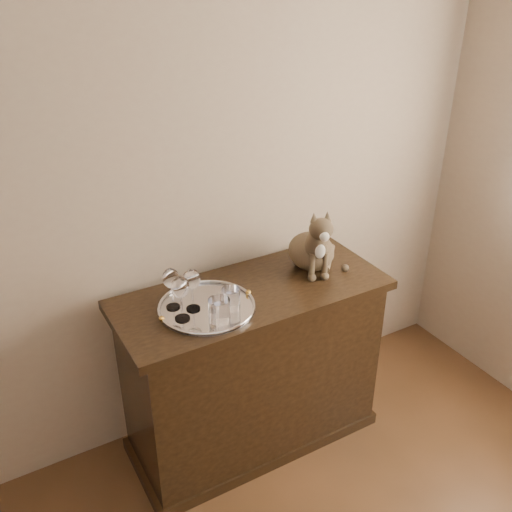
{
  "coord_description": "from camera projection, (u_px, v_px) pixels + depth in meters",
  "views": [
    {
      "loc": [
        -0.42,
        0.12,
        2.15
      ],
      "look_at": [
        0.62,
        1.95,
        1.01
      ],
      "focal_mm": 40.0,
      "sensor_mm": 36.0,
      "label": 1
    }
  ],
  "objects": [
    {
      "name": "cat",
      "position": [
        312.0,
        235.0,
        2.56
      ],
      "size": [
        0.39,
        0.38,
        0.32
      ],
      "primitive_type": null,
      "rotation": [
        0.0,
        0.0,
        -0.31
      ],
      "color": "#49392B",
      "rests_on": "sideboard"
    },
    {
      "name": "wine_glass_d",
      "position": [
        192.0,
        290.0,
        2.27
      ],
      "size": [
        0.07,
        0.07,
        0.18
      ],
      "primitive_type": null,
      "color": "silver",
      "rests_on": "tray"
    },
    {
      "name": "tumbler_b",
      "position": [
        219.0,
        310.0,
        2.22
      ],
      "size": [
        0.09,
        0.09,
        0.1
      ],
      "primitive_type": "cylinder",
      "color": "white",
      "rests_on": "tray"
    },
    {
      "name": "sideboard",
      "position": [
        253.0,
        368.0,
        2.65
      ],
      "size": [
        1.2,
        0.5,
        0.85
      ],
      "primitive_type": null,
      "color": "black",
      "rests_on": "ground"
    },
    {
      "name": "wine_glass_a",
      "position": [
        172.0,
        288.0,
        2.28
      ],
      "size": [
        0.07,
        0.07,
        0.18
      ],
      "primitive_type": null,
      "color": "white",
      "rests_on": "tray"
    },
    {
      "name": "wall_back",
      "position": [
        76.0,
        184.0,
        2.19
      ],
      "size": [
        4.0,
        0.1,
        2.7
      ],
      "primitive_type": "cube",
      "color": "tan",
      "rests_on": "ground"
    },
    {
      "name": "tumbler_a",
      "position": [
        231.0,
        298.0,
        2.3
      ],
      "size": [
        0.08,
        0.08,
        0.09
      ],
      "primitive_type": "cylinder",
      "color": "white",
      "rests_on": "tray"
    },
    {
      "name": "wine_glass_c",
      "position": [
        181.0,
        298.0,
        2.21
      ],
      "size": [
        0.07,
        0.07,
        0.19
      ],
      "primitive_type": null,
      "color": "silver",
      "rests_on": "tray"
    },
    {
      "name": "tray",
      "position": [
        207.0,
        308.0,
        2.32
      ],
      "size": [
        0.4,
        0.4,
        0.01
      ],
      "primitive_type": "cylinder",
      "color": "silver",
      "rests_on": "sideboard"
    }
  ]
}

